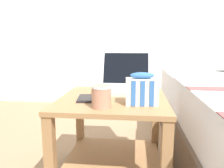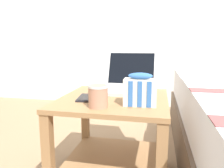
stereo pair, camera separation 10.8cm
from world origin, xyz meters
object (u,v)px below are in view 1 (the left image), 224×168
at_px(laptop, 125,83).
at_px(snack_bag, 142,90).
at_px(cell_phone, 86,98).
at_px(mug_front_left, 101,95).

distance_m(laptop, snack_bag, 0.33).
relative_size(laptop, cell_phone, 2.00).
bearing_deg(snack_bag, cell_phone, 166.40).
distance_m(snack_bag, cell_phone, 0.29).
bearing_deg(cell_phone, laptop, 52.64).
height_order(laptop, mug_front_left, laptop).
bearing_deg(laptop, mug_front_left, -102.49).
height_order(mug_front_left, cell_phone, mug_front_left).
relative_size(laptop, mug_front_left, 2.94).
height_order(laptop, cell_phone, laptop).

